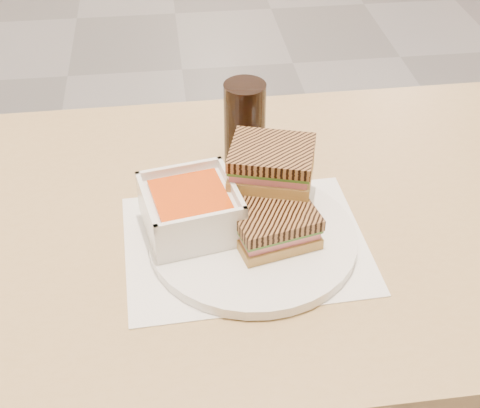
{
  "coord_description": "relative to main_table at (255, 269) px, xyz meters",
  "views": [
    {
      "loc": [
        -0.08,
        -2.71,
        1.39
      ],
      "look_at": [
        0.01,
        -2.0,
        0.82
      ],
      "focal_mm": 50.28,
      "sensor_mm": 36.0,
      "label": 1
    }
  ],
  "objects": [
    {
      "name": "soup_bowl",
      "position": [
        -0.1,
        -0.04,
        0.16
      ],
      "size": [
        0.15,
        0.15,
        0.07
      ],
      "color": "white",
      "rests_on": "plate"
    },
    {
      "name": "panini_lower",
      "position": [
        0.01,
        -0.07,
        0.16
      ],
      "size": [
        0.13,
        0.12,
        0.05
      ],
      "color": "tan",
      "rests_on": "plate"
    },
    {
      "name": "tray_liner",
      "position": [
        -0.02,
        -0.06,
        0.11
      ],
      "size": [
        0.35,
        0.28,
        0.0
      ],
      "color": "white",
      "rests_on": "main_table"
    },
    {
      "name": "main_table",
      "position": [
        0.0,
        0.0,
        0.0
      ],
      "size": [
        1.21,
        0.71,
        0.75
      ],
      "color": "tan",
      "rests_on": "ground"
    },
    {
      "name": "cola_glass",
      "position": [
        0.0,
        0.14,
        0.19
      ],
      "size": [
        0.07,
        0.07,
        0.14
      ],
      "color": "black",
      "rests_on": "main_table"
    },
    {
      "name": "plate",
      "position": [
        -0.01,
        -0.06,
        0.12
      ],
      "size": [
        0.29,
        0.29,
        0.02
      ],
      "color": "white",
      "rests_on": "tray_liner"
    },
    {
      "name": "panini_upper",
      "position": [
        0.02,
        0.0,
        0.21
      ],
      "size": [
        0.14,
        0.13,
        0.05
      ],
      "color": "tan",
      "rests_on": "panini_lower"
    }
  ]
}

